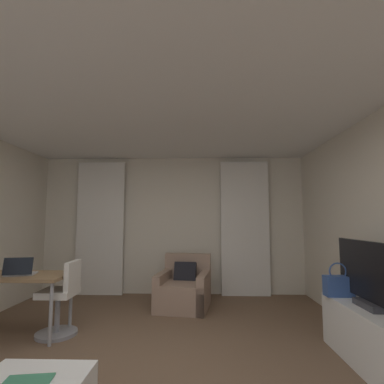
% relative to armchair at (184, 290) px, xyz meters
% --- Properties ---
extents(ground_plane, '(12.00, 12.00, 0.00)m').
position_rel_armchair_xyz_m(ground_plane, '(-0.27, -2.16, -0.27)').
color(ground_plane, brown).
extents(wall_window, '(5.12, 0.06, 2.60)m').
position_rel_armchair_xyz_m(wall_window, '(-0.27, 0.87, 1.03)').
color(wall_window, beige).
rests_on(wall_window, ground).
extents(ceiling, '(5.12, 6.12, 0.06)m').
position_rel_armchair_xyz_m(ceiling, '(-0.27, -2.16, 2.36)').
color(ceiling, white).
rests_on(ceiling, wall_left).
extents(curtain_left_panel, '(0.90, 0.06, 2.50)m').
position_rel_armchair_xyz_m(curtain_left_panel, '(-1.64, 0.74, 0.98)').
color(curtain_left_panel, silver).
rests_on(curtain_left_panel, ground).
extents(curtain_right_panel, '(0.90, 0.06, 2.50)m').
position_rel_armchair_xyz_m(curtain_right_panel, '(1.11, 0.74, 0.98)').
color(curtain_right_panel, silver).
rests_on(curtain_right_panel, ground).
extents(armchair, '(0.90, 0.97, 0.81)m').
position_rel_armchair_xyz_m(armchair, '(0.00, 0.00, 0.00)').
color(armchair, '#997A66').
rests_on(armchair, ground).
extents(desk, '(1.23, 0.60, 0.73)m').
position_rel_armchair_xyz_m(desk, '(-1.97, -1.21, 0.39)').
color(desk, olive).
rests_on(desk, ground).
extents(desk_chair, '(0.48, 0.48, 0.88)m').
position_rel_armchair_xyz_m(desk_chair, '(-1.44, -1.16, 0.12)').
color(desk_chair, gray).
rests_on(desk_chair, ground).
extents(laptop, '(0.37, 0.31, 0.22)m').
position_rel_armchair_xyz_m(laptop, '(-1.90, -1.28, 0.50)').
color(laptop, '#ADADB2').
rests_on(laptop, desk).
extents(magazine_open, '(0.31, 0.24, 0.01)m').
position_rel_armchair_xyz_m(magazine_open, '(-0.79, -2.93, 0.13)').
color(magazine_open, '#387F5B').
rests_on(magazine_open, coffee_table).
extents(tv_console, '(0.46, 1.23, 0.54)m').
position_rel_armchair_xyz_m(tv_console, '(1.91, -1.85, -0.00)').
color(tv_console, white).
rests_on(tv_console, ground).
extents(tv_flatscreen, '(0.20, 1.14, 0.63)m').
position_rel_armchair_xyz_m(tv_flatscreen, '(1.91, -1.85, 0.57)').
color(tv_flatscreen, '#333338').
rests_on(tv_flatscreen, tv_console).
extents(handbag_primary, '(0.30, 0.14, 0.37)m').
position_rel_armchair_xyz_m(handbag_primary, '(1.80, -1.41, 0.39)').
color(handbag_primary, '#335193').
rests_on(handbag_primary, tv_console).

